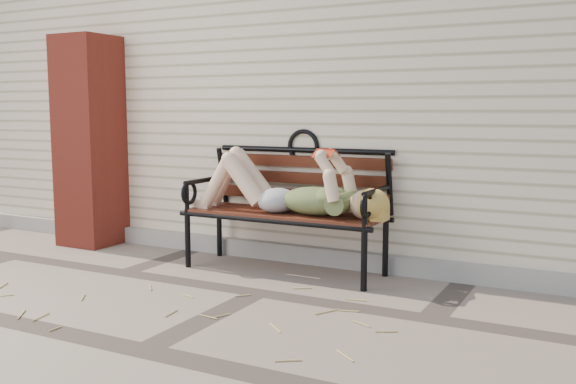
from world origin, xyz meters
The scene contains 7 objects.
ground centered at (0.00, 0.00, 0.00)m, with size 80.00×80.00×0.00m, color #77655B.
house_wall centered at (0.00, 3.00, 1.50)m, with size 8.00×4.00×3.00m, color beige.
foundation_strip centered at (0.00, 0.97, 0.07)m, with size 8.00×0.10×0.15m, color #9C958D.
brick_pillar centered at (-2.30, 0.75, 1.00)m, with size 0.50×0.50×2.00m, color #9B3123.
garden_bench centered at (-0.13, 0.74, 0.64)m, with size 1.77×0.70×1.14m.
reading_woman centered at (-0.11, 0.60, 0.68)m, with size 1.67×0.38×0.52m.
straw_scatter centered at (-0.56, -0.36, 0.01)m, with size 2.62×1.81×0.01m.
Camera 1 is at (2.24, -3.86, 1.29)m, focal length 40.00 mm.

